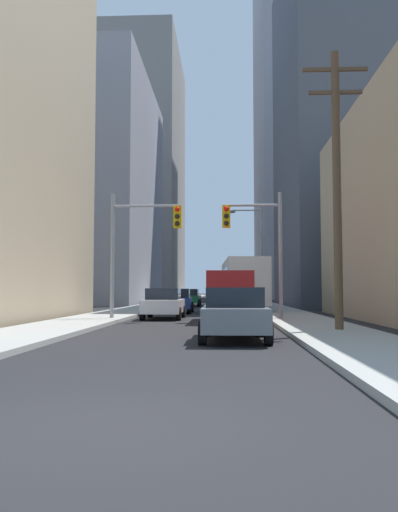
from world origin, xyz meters
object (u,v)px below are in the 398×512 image
object	(u,v)px
cargo_van_red	(230,293)
traffic_signal_near_left	(142,235)
sedan_white	(164,303)
city_bus	(243,283)
traffic_signal_near_right	(256,235)
sedan_green	(189,298)
sedan_blue	(177,301)
sedan_grey	(234,314)

from	to	relation	value
cargo_van_red	traffic_signal_near_left	size ratio (longest dim) A/B	0.87
sedan_white	city_bus	bearing A→B (deg)	67.08
city_bus	traffic_signal_near_right	size ratio (longest dim) A/B	1.93
city_bus	sedan_white	world-z (taller)	city_bus
sedan_green	traffic_signal_near_left	xyz separation A→B (m)	(-0.79, -21.56, 3.25)
sedan_blue	traffic_signal_near_right	size ratio (longest dim) A/B	0.71
cargo_van_red	sedan_grey	xyz separation A→B (m)	(0.03, -9.22, -0.52)
city_bus	sedan_blue	world-z (taller)	city_bus
sedan_white	sedan_green	distance (m)	19.78
city_bus	sedan_green	bearing A→B (deg)	114.12
traffic_signal_near_right	sedan_blue	bearing A→B (deg)	117.36
city_bus	traffic_signal_near_right	xyz separation A→B (m)	(0.20, -11.91, 2.06)
city_bus	sedan_grey	xyz separation A→B (m)	(-0.97, -21.26, -1.16)
sedan_grey	sedan_white	size ratio (longest dim) A/B	1.00
traffic_signal_near_left	sedan_white	bearing A→B (deg)	65.03
sedan_white	traffic_signal_near_left	xyz separation A→B (m)	(-0.83, -1.78, 3.25)
city_bus	cargo_van_red	distance (m)	12.09
city_bus	sedan_grey	distance (m)	21.31
traffic_signal_near_left	sedan_green	bearing A→B (deg)	87.89
sedan_grey	city_bus	bearing A→B (deg)	87.39
sedan_blue	sedan_green	size ratio (longest dim) A/B	1.00
sedan_blue	traffic_signal_near_left	bearing A→B (deg)	-95.80
sedan_white	sedan_grey	bearing A→B (deg)	-73.40
sedan_green	sedan_grey	bearing A→B (deg)	-83.81
cargo_van_red	traffic_signal_near_left	xyz separation A→B (m)	(-4.11, 0.12, 2.73)
sedan_white	traffic_signal_near_left	size ratio (longest dim) A/B	0.70
sedan_green	sedan_white	bearing A→B (deg)	-89.90
sedan_white	sedan_green	xyz separation A→B (m)	(-0.03, 19.78, 0.00)
city_bus	sedan_green	size ratio (longest dim) A/B	2.74
traffic_signal_near_right	sedan_white	bearing A→B (deg)	158.36
city_bus	traffic_signal_near_right	world-z (taller)	traffic_signal_near_right
cargo_van_red	traffic_signal_near_right	size ratio (longest dim) A/B	0.87
sedan_blue	city_bus	bearing A→B (deg)	38.18
cargo_van_red	traffic_signal_near_right	distance (m)	2.96
traffic_signal_near_right	traffic_signal_near_left	bearing A→B (deg)	180.00
city_bus	traffic_signal_near_left	bearing A→B (deg)	-113.23
traffic_signal_near_right	cargo_van_red	bearing A→B (deg)	-174.19
city_bus	cargo_van_red	size ratio (longest dim) A/B	2.22
sedan_grey	traffic_signal_near_right	bearing A→B (deg)	82.88
traffic_signal_near_left	sedan_grey	bearing A→B (deg)	-66.09
cargo_van_red	sedan_green	size ratio (longest dim) A/B	1.23
cargo_van_red	sedan_white	world-z (taller)	cargo_van_red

